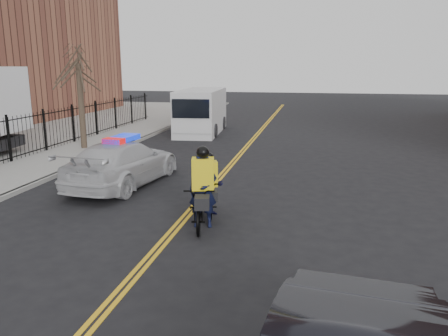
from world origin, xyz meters
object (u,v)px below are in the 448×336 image
cargo_van (201,112)px  cyclist_far (209,191)px  police_cruiser (123,163)px  cyclist_near (203,199)px

cargo_van → cyclist_far: bearing=-78.7°
police_cruiser → cargo_van: size_ratio=0.85×
cargo_van → cyclist_far: cargo_van is taller
cyclist_near → cyclist_far: size_ratio=1.23×
police_cruiser → cargo_van: 12.19m
police_cruiser → cyclist_near: (3.72, -3.37, -0.05)m
police_cruiser → cyclist_near: cyclist_near is taller
police_cruiser → cyclist_near: size_ratio=2.44×
police_cruiser → cyclist_near: bearing=143.6°
cyclist_far → cyclist_near: bearing=-105.5°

